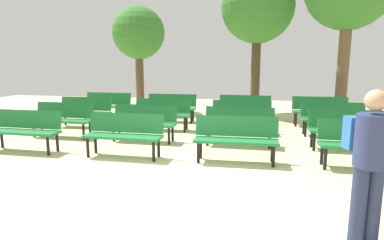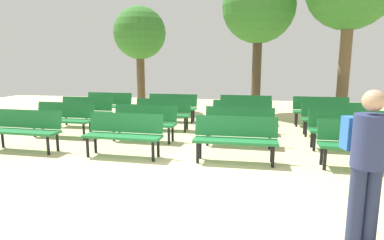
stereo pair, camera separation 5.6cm
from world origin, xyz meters
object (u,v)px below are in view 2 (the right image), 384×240
Objects in this scene: bench_r2_c0 at (85,110)px; tree_0 at (140,34)px; bench_r0_c2 at (235,136)px; bench_r1_c2 at (239,124)px; bench_r3_c1 at (172,106)px; bench_r0_c1 at (124,132)px; bench_r3_c2 at (245,107)px; bench_r3_c3 at (321,110)px; bench_r1_c0 at (63,117)px; bench_r3_c0 at (108,104)px; bench_r1_c1 at (144,120)px; bench_r1_c3 at (347,127)px; tree_1 at (259,7)px; bench_r2_c2 at (242,114)px; bench_r2_c3 at (334,117)px; visitor_with_backpack at (366,158)px; bench_r2_c1 at (162,112)px; bench_r0_c0 at (26,128)px; bench_r0_c3 at (365,142)px.

tree_0 is (0.46, 3.65, 2.46)m from bench_r2_c0.
bench_r1_c2 is (0.00, 1.31, 0.00)m from bench_r0_c2.
bench_r0_c1 is at bearing -89.52° from bench_r3_c1.
bench_r1_c2 is at bearing -90.03° from bench_r3_c2.
bench_r1_c0 is at bearing -157.21° from bench_r3_c3.
bench_r3_c2 is at bearing 1.29° from bench_r3_c0.
bench_r1_c2 is at bearing 0.42° from bench_r1_c0.
bench_r1_c1 is 3.56m from bench_r3_c0.
bench_r1_c2 and bench_r1_c3 have the same top height.
bench_r0_c2 is at bearing -93.41° from tree_1.
bench_r1_c0 and bench_r3_c2 have the same top height.
bench_r1_c0 is at bearing -94.11° from tree_0.
bench_r2_c2 is at bearing 88.87° from bench_r0_c2.
bench_r2_c3 is (6.87, 1.34, 0.00)m from bench_r1_c0.
bench_r1_c1 and bench_r2_c3 have the same top height.
bench_r2_c0 and bench_r2_c3 have the same top height.
bench_r3_c3 is 4.53m from tree_1.
tree_0 is (-6.45, 2.29, 2.46)m from bench_r3_c3.
tree_0 is at bearing -70.76° from visitor_with_backpack.
bench_r2_c3 is (2.37, 1.39, 0.00)m from bench_r1_c2.
bench_r2_c1 is 2.70m from bench_r3_c0.
bench_r1_c1 is 1.01× the size of bench_r3_c1.
bench_r0_c0 is 7.94m from bench_r3_c3.
bench_r0_c1 is 4.71m from bench_r3_c0.
bench_r3_c3 is (-0.07, 1.32, 0.00)m from bench_r2_c3.
bench_r1_c2 is 6.10m from tree_1.
bench_r0_c3 is 2.65m from bench_r1_c2.
bench_r2_c2 is 4.77m from bench_r3_c0.
bench_r3_c3 is at bearing 32.21° from bench_r1_c1.
bench_r3_c2 is 5.38m from tree_0.
bench_r0_c2 is 3.05m from visitor_with_backpack.
bench_r1_c0 and bench_r1_c2 have the same top height.
bench_r1_c3 is (6.84, -0.05, 0.00)m from bench_r1_c0.
bench_r2_c1 is (2.31, 2.71, 0.00)m from bench_r0_c0.
bench_r1_c0 is 1.31m from bench_r2_c0.
tree_0 is (0.39, 6.34, 2.46)m from bench_r0_c0.
bench_r1_c1 is at bearing 179.73° from bench_r1_c3.
bench_r3_c1 is at bearing 149.48° from bench_r1_c3.
bench_r1_c0 is at bearing -87.74° from bench_r3_c0.
bench_r2_c1 is 1.00× the size of bench_r3_c2.
bench_r1_c3 and bench_r3_c0 have the same top height.
bench_r2_c1 is at bearing 150.36° from bench_r0_c3.
bench_r2_c0 is (-6.94, 1.35, 0.00)m from bench_r1_c3.
bench_r0_c0 is 7.01m from bench_r1_c3.
bench_r3_c3 is at bearing 32.15° from bench_r0_c0.
bench_r2_c0 is 1.00× the size of bench_r3_c2.
bench_r2_c3 and bench_r3_c2 have the same top height.
bench_r3_c2 is (2.32, 4.10, 0.00)m from bench_r0_c1.
bench_r0_c3 is at bearing -50.41° from bench_r2_c2.
bench_r0_c2 is 1.00× the size of bench_r3_c1.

